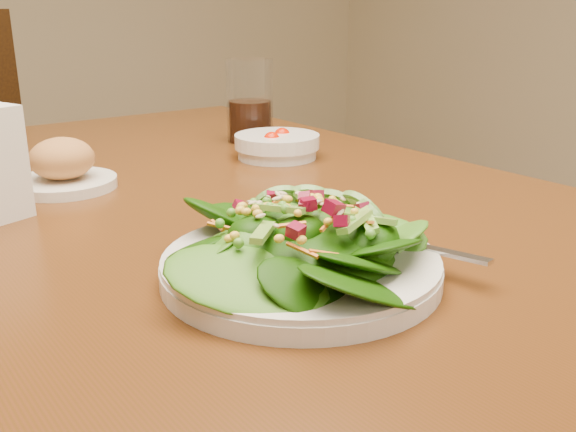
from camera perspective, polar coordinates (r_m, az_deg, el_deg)
name	(u,v)px	position (r m, az deg, el deg)	size (l,w,h in m)	color
dining_table	(208,268)	(0.90, -7.12, -4.62)	(0.90, 1.40, 0.75)	#42240A
salad_plate	(309,248)	(0.61, 1.85, -2.86)	(0.27, 0.26, 0.08)	silver
bread_plate	(63,168)	(0.95, -19.37, 4.05)	(0.14, 0.14, 0.07)	silver
tomato_bowl	(277,146)	(1.09, -0.98, 6.28)	(0.14, 0.14, 0.05)	silver
drinking_glass	(250,107)	(1.22, -3.41, 9.68)	(0.09, 0.09, 0.15)	silver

